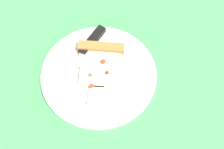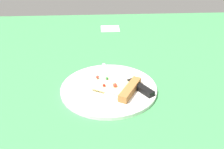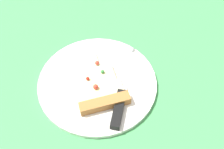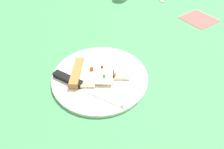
# 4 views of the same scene
# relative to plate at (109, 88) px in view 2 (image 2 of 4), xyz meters

# --- Properties ---
(ground_plane) EXTENTS (1.54, 1.54, 0.03)m
(ground_plane) POSITION_rel_plate_xyz_m (-0.04, 0.02, -0.02)
(ground_plane) COLOR #3D8C4C
(ground_plane) RESTS_ON ground
(plate) EXTENTS (0.29, 0.29, 0.01)m
(plate) POSITION_rel_plate_xyz_m (0.00, 0.00, 0.00)
(plate) COLOR white
(plate) RESTS_ON ground_plane
(pizza_slice) EXTENTS (0.19, 0.15, 0.03)m
(pizza_slice) POSITION_rel_plate_xyz_m (0.02, -0.01, 0.01)
(pizza_slice) COLOR beige
(pizza_slice) RESTS_ON plate
(knife) EXTENTS (0.15, 0.21, 0.02)m
(knife) POSITION_rel_plate_xyz_m (0.07, 0.02, 0.01)
(knife) COLOR silver
(knife) RESTS_ON plate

